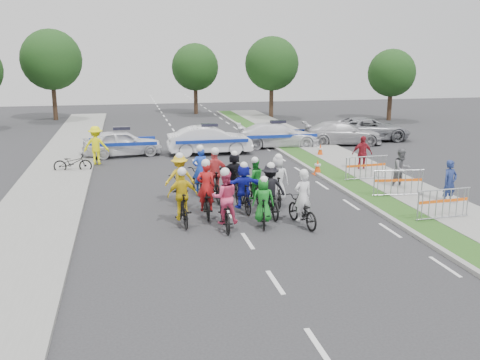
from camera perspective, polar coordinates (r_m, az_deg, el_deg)
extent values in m
plane|color=#28282B|center=(15.96, 0.82, -6.53)|extent=(90.00, 90.00, 0.00)
cube|color=gray|center=(22.04, 10.87, -0.97)|extent=(0.20, 60.00, 0.12)
cube|color=#204D18|center=(22.32, 12.52, -0.88)|extent=(1.20, 60.00, 0.11)
cube|color=gray|center=(23.12, 16.59, -0.61)|extent=(2.40, 60.00, 0.13)
cube|color=gray|center=(20.58, -20.45, -2.61)|extent=(3.00, 60.00, 0.13)
imported|color=black|center=(17.32, 6.61, -3.31)|extent=(0.94, 1.94, 0.97)
imported|color=white|center=(17.14, 6.71, -1.74)|extent=(0.65, 0.48, 1.62)
sphere|color=white|center=(16.91, 6.84, 0.71)|extent=(0.28, 0.28, 0.28)
imported|color=black|center=(17.19, 2.44, -3.39)|extent=(0.72, 1.65, 0.96)
imported|color=#188623|center=(17.02, 2.50, -2.08)|extent=(0.77, 0.57, 1.44)
sphere|color=white|center=(16.81, 2.56, 0.03)|extent=(0.25, 0.25, 0.25)
imported|color=black|center=(16.97, -1.65, -3.49)|extent=(0.78, 1.99, 1.03)
imported|color=#E43F6F|center=(16.78, -1.63, -1.83)|extent=(0.86, 0.69, 1.71)
sphere|color=white|center=(16.54, -1.61, 0.83)|extent=(0.30, 0.30, 0.30)
imported|color=black|center=(17.39, -6.15, -3.01)|extent=(0.63, 1.86, 1.10)
imported|color=yellow|center=(17.22, -6.17, -1.60)|extent=(0.99, 0.46, 1.65)
sphere|color=white|center=(16.99, -6.21, 0.89)|extent=(0.29, 0.29, 0.29)
imported|color=black|center=(18.26, 3.18, -2.36)|extent=(0.72, 1.88, 0.98)
imported|color=black|center=(18.08, 3.24, -0.86)|extent=(1.07, 0.64, 1.63)
sphere|color=white|center=(17.86, 3.31, 1.48)|extent=(0.28, 0.28, 0.28)
imported|color=black|center=(18.69, 0.34, -1.87)|extent=(0.65, 1.76, 1.03)
imported|color=#181FBA|center=(18.53, 0.38, -0.60)|extent=(1.48, 0.59, 1.55)
sphere|color=white|center=(18.33, 0.42, 1.55)|extent=(0.27, 0.27, 0.27)
imported|color=black|center=(18.31, -3.66, -2.24)|extent=(0.81, 1.99, 1.03)
imported|color=red|center=(18.13, -3.66, -0.70)|extent=(0.65, 0.45, 1.71)
sphere|color=white|center=(17.90, -3.67, 1.79)|extent=(0.30, 0.30, 0.30)
imported|color=black|center=(19.62, 3.99, -1.07)|extent=(0.76, 1.88, 1.10)
imported|color=silver|center=(19.46, 4.05, 0.19)|extent=(0.87, 0.63, 1.65)
sphere|color=white|center=(19.25, 4.13, 2.41)|extent=(0.29, 0.29, 0.29)
imported|color=black|center=(19.82, 1.51, -1.17)|extent=(0.77, 1.78, 0.91)
imported|color=#1A9228|center=(19.65, 1.55, 0.15)|extent=(0.79, 0.64, 1.51)
sphere|color=white|center=(19.46, 1.60, 2.12)|extent=(0.26, 0.26, 0.26)
imported|color=black|center=(20.15, -2.69, -0.55)|extent=(0.60, 1.96, 1.17)
imported|color=#DE3D41|center=(20.00, -2.68, 0.73)|extent=(1.04, 0.46, 1.76)
sphere|color=white|center=(19.78, -2.68, 3.07)|extent=(0.30, 0.30, 0.30)
imported|color=black|center=(19.81, -6.42, -1.12)|extent=(0.80, 1.95, 1.00)
imported|color=yellow|center=(19.64, -6.44, 0.29)|extent=(1.12, 0.69, 1.67)
sphere|color=white|center=(19.43, -6.49, 2.52)|extent=(0.29, 0.29, 0.29)
imported|color=black|center=(21.06, -0.64, -0.16)|extent=(0.58, 1.70, 1.00)
imported|color=black|center=(20.92, -0.62, 0.95)|extent=(1.42, 0.54, 1.50)
sphere|color=white|center=(20.73, -0.60, 2.79)|extent=(0.26, 0.26, 0.26)
imported|color=black|center=(20.96, -4.25, -0.22)|extent=(1.05, 2.07, 1.04)
imported|color=blue|center=(20.79, -4.26, 1.16)|extent=(0.70, 0.53, 1.73)
sphere|color=white|center=(20.58, -4.28, 3.37)|extent=(0.30, 0.30, 0.30)
imported|color=white|center=(29.55, -12.44, 3.89)|extent=(4.39, 2.29, 1.43)
imported|color=white|center=(29.50, -3.25, 4.26)|extent=(4.63, 1.63, 1.52)
imported|color=white|center=(31.72, 4.05, 4.80)|extent=(5.10, 2.54, 1.42)
imported|color=#B5B5BA|center=(33.15, 10.85, 4.94)|extent=(5.01, 2.66, 1.38)
imported|color=gray|center=(35.09, 13.55, 5.32)|extent=(5.45, 2.93, 1.45)
imported|color=navy|center=(20.99, 21.47, -0.24)|extent=(0.68, 0.52, 1.65)
imported|color=slate|center=(22.65, 16.85, 1.11)|extent=(0.94, 0.80, 1.68)
imported|color=maroon|center=(25.60, 12.89, 2.73)|extent=(1.01, 0.45, 1.70)
imported|color=#F9F70D|center=(27.59, -15.10, 3.59)|extent=(1.34, 0.91, 1.91)
cube|color=#F24C0C|center=(24.79, 8.25, 0.63)|extent=(0.40, 0.40, 0.03)
cone|color=#F24C0C|center=(24.72, 8.28, 1.38)|extent=(0.36, 0.36, 0.70)
cylinder|color=silver|center=(24.70, 8.29, 1.61)|extent=(0.29, 0.29, 0.08)
cube|color=#F24C0C|center=(29.04, 8.53, 2.49)|extent=(0.40, 0.40, 0.03)
cone|color=#F24C0C|center=(28.98, 8.56, 3.14)|extent=(0.36, 0.36, 0.70)
cylinder|color=silver|center=(28.96, 8.56, 3.34)|extent=(0.29, 0.29, 0.08)
imported|color=black|center=(26.07, -17.42, 1.77)|extent=(1.79, 0.74, 0.92)
cylinder|color=#382619|center=(46.46, 3.36, 8.68)|extent=(0.36, 0.36, 3.25)
sphere|color=#133D16|center=(46.31, 3.41, 12.29)|extent=(4.55, 4.55, 4.55)
cylinder|color=#382619|center=(46.08, 15.67, 7.86)|extent=(0.36, 0.36, 2.75)
sphere|color=#133D16|center=(45.93, 15.87, 10.93)|extent=(3.85, 3.85, 3.85)
cylinder|color=#382619|center=(47.10, -19.19, 8.19)|extent=(0.36, 0.36, 3.50)
sphere|color=#133D16|center=(46.96, -19.49, 12.01)|extent=(4.90, 4.90, 4.90)
cylinder|color=#382619|center=(49.19, -4.74, 8.78)|extent=(0.36, 0.36, 3.00)
sphere|color=#133D16|center=(49.05, -4.80, 11.92)|extent=(4.20, 4.20, 4.20)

